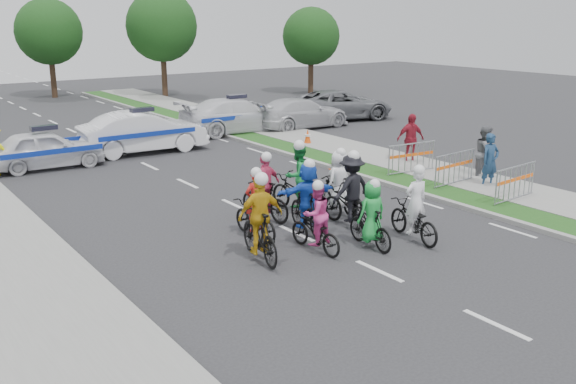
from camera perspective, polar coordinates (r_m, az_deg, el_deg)
ground at (r=13.94m, az=8.10°, el=-7.00°), size 90.00×90.00×0.00m
curb_right at (r=20.70m, az=8.92°, el=0.69°), size 0.20×60.00×0.12m
grass_strip at (r=21.19m, az=10.28°, el=0.95°), size 1.20×60.00×0.11m
sidewalk_right at (r=22.48m, az=13.51°, el=1.64°), size 2.40×60.00×0.13m
sidewalk_left at (r=15.39m, az=-24.08°, el=-5.79°), size 3.00×60.00×0.13m
rider_0 at (r=15.74m, az=11.13°, el=-2.04°), size 0.96×1.94×1.90m
rider_1 at (r=15.07m, az=7.39°, el=-2.55°), size 0.74×1.63×1.68m
rider_2 at (r=14.73m, az=2.45°, el=-2.93°), size 0.74×1.71×1.72m
rider_3 at (r=14.16m, az=-2.51°, el=-3.13°), size 1.09×2.01×2.04m
rider_4 at (r=16.40m, az=5.59°, el=-0.53°), size 1.15×2.02×2.04m
rider_5 at (r=15.93m, az=1.72°, el=-0.88°), size 1.59×1.88×1.91m
rider_6 at (r=15.65m, az=-2.96°, el=-2.00°), size 0.61×1.76×1.79m
rider_7 at (r=17.47m, az=4.49°, el=0.31°), size 0.86×1.84×1.87m
rider_8 at (r=17.57m, az=0.84°, el=0.54°), size 0.95×2.08×2.05m
rider_9 at (r=16.96m, az=-2.04°, el=-0.16°), size 0.99×1.83×1.86m
police_car_0 at (r=24.29m, az=-20.73°, el=3.58°), size 4.13×1.89×1.37m
police_car_1 at (r=25.95m, az=-12.74°, el=5.20°), size 5.02×2.02×1.62m
police_car_2 at (r=29.76m, az=-4.55°, el=6.80°), size 5.61×2.58×1.59m
civilian_sedan at (r=30.91m, az=1.15°, el=7.03°), size 4.96×2.04×1.44m
civilian_suv at (r=33.59m, az=4.68°, el=7.74°), size 5.93×3.81×1.52m
spectator_0 at (r=21.04m, az=17.52°, el=2.65°), size 0.69×0.51×1.74m
spectator_1 at (r=22.21m, az=17.14°, el=3.37°), size 1.08×1.00×1.77m
spectator_2 at (r=23.74m, az=10.83°, el=4.64°), size 1.16×0.71×1.85m
barrier_0 at (r=19.59m, az=19.51°, el=0.62°), size 2.03×0.64×1.12m
barrier_1 at (r=20.89m, az=14.57°, el=1.92°), size 2.03×0.66×1.12m
barrier_2 at (r=22.09m, az=10.91°, el=2.87°), size 2.04×0.71×1.12m
cone_0 at (r=22.64m, az=4.35°, el=2.84°), size 0.40×0.40×0.70m
cone_1 at (r=26.72m, az=1.76°, el=4.84°), size 0.40×0.40×0.70m
tree_1 at (r=43.17m, az=-11.16°, el=14.27°), size 4.55×4.55×6.82m
tree_2 at (r=44.41m, az=2.07°, el=13.66°), size 3.85×3.85×5.77m
tree_4 at (r=44.89m, az=-20.50°, el=13.19°), size 4.20×4.20×6.30m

